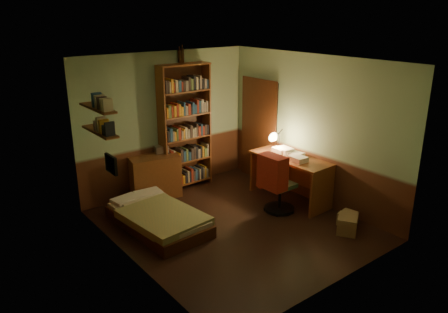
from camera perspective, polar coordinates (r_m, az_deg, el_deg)
floor at (r=7.11m, az=1.26°, el=-9.02°), size 3.50×4.00×0.02m
ceiling at (r=6.33m, az=1.43°, el=12.47°), size 3.50×4.00×0.02m
wall_back at (r=8.20m, az=-7.62°, el=4.43°), size 3.50×0.02×2.60m
wall_left at (r=5.71m, az=-12.48°, el=-2.21°), size 0.02×4.00×2.60m
wall_right at (r=7.79m, az=11.42°, el=3.48°), size 0.02×4.00×2.60m
wall_front at (r=5.30m, az=15.27°, el=-4.11°), size 3.50×0.02×2.60m
doorway at (r=8.71m, az=4.67°, el=3.35°), size 0.06×0.90×2.00m
door_trim at (r=8.69m, az=4.50°, el=3.31°), size 0.02×0.98×2.08m
bed at (r=7.01m, az=-8.66°, el=-7.22°), size 1.01×1.77×0.51m
dresser at (r=8.07m, az=-9.00°, el=-2.63°), size 0.96×0.62×0.79m
mini_stereo at (r=8.13m, az=-8.20°, el=0.97°), size 0.26×0.22×0.13m
bookshelf at (r=8.25m, az=-5.13°, el=3.79°), size 1.03×0.35×2.37m
bottle_left at (r=8.11m, az=-5.81°, el=12.86°), size 0.07×0.07×0.23m
bottle_right at (r=8.14m, az=-5.47°, el=12.98°), size 0.09×0.09×0.26m
desk at (r=7.95m, az=8.60°, el=-2.85°), size 0.69×1.54×0.81m
paper_stack at (r=7.96m, az=7.34°, el=0.76°), size 0.20×0.27×0.10m
desk_lamp at (r=8.04m, az=7.28°, el=2.71°), size 0.18×0.18×0.58m
office_chair at (r=7.47m, az=7.35°, el=-3.81°), size 0.46×0.41×0.91m
red_jacket at (r=7.14m, az=5.71°, el=1.50°), size 0.28×0.49×0.57m
wall_shelf_lower at (r=6.63m, az=-15.91°, el=3.16°), size 0.20×0.90×0.03m
wall_shelf_upper at (r=6.55m, az=-16.18°, el=6.10°), size 0.20×0.90×0.03m
framed_picture at (r=6.26m, az=-14.53°, el=-0.99°), size 0.04×0.32×0.26m
cardboard_box_a at (r=7.10m, az=15.81°, el=-8.53°), size 0.45×0.43×0.27m
cardboard_box_b at (r=7.36m, az=15.84°, el=-7.79°), size 0.33×0.29×0.21m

